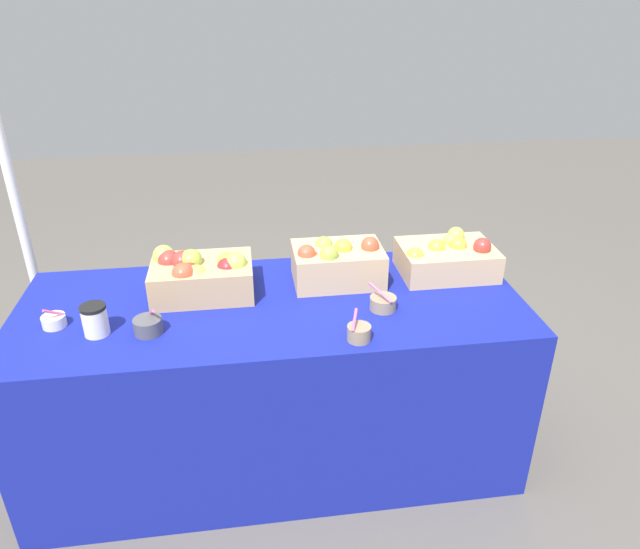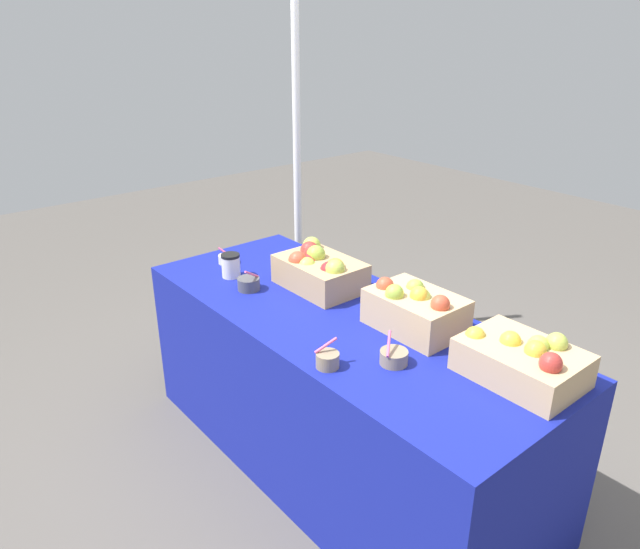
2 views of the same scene
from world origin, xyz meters
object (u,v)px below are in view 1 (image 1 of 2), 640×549
(sample_bowl_far, at_px, (359,333))
(coffee_cup, at_px, (95,320))
(tent_pole, at_px, (12,187))
(sample_bowl_extra, at_px, (383,303))
(apple_crate_right, at_px, (202,274))
(sample_bowl_near, at_px, (54,321))
(sample_bowl_mid, at_px, (148,326))
(apple_crate_left, at_px, (447,258))
(apple_crate_middle, at_px, (337,262))

(sample_bowl_far, distance_m, coffee_cup, 0.90)
(coffee_cup, xyz_separation_m, tent_pole, (-0.43, 0.72, 0.25))
(sample_bowl_extra, relative_size, coffee_cup, 0.95)
(coffee_cup, height_order, tent_pole, tent_pole)
(apple_crate_right, bearing_deg, sample_bowl_extra, -17.77)
(sample_bowl_near, bearing_deg, sample_bowl_mid, -15.05)
(sample_bowl_near, bearing_deg, sample_bowl_extra, -2.11)
(apple_crate_left, bearing_deg, sample_bowl_near, -171.81)
(coffee_cup, bearing_deg, sample_bowl_mid, -5.82)
(coffee_cup, bearing_deg, tent_pole, 120.93)
(sample_bowl_extra, bearing_deg, coffee_cup, -178.38)
(apple_crate_right, xyz_separation_m, sample_bowl_far, (0.53, -0.40, -0.06))
(apple_crate_left, relative_size, sample_bowl_near, 4.33)
(sample_bowl_near, height_order, sample_bowl_mid, sample_bowl_mid)
(apple_crate_middle, xyz_separation_m, sample_bowl_near, (-1.04, -0.20, -0.06))
(apple_crate_middle, distance_m, tent_pole, 1.41)
(sample_bowl_mid, distance_m, sample_bowl_far, 0.72)
(sample_bowl_far, height_order, sample_bowl_extra, sample_bowl_extra)
(sample_bowl_mid, bearing_deg, apple_crate_right, 55.81)
(sample_bowl_near, xyz_separation_m, sample_bowl_extra, (1.17, -0.04, 0.00))
(sample_bowl_near, bearing_deg, sample_bowl_far, -12.63)
(sample_bowl_extra, bearing_deg, sample_bowl_near, 177.89)
(sample_bowl_far, relative_size, coffee_cup, 0.91)
(apple_crate_left, distance_m, sample_bowl_mid, 1.20)
(apple_crate_right, xyz_separation_m, sample_bowl_mid, (-0.18, -0.26, -0.06))
(apple_crate_left, bearing_deg, apple_crate_middle, -178.38)
(sample_bowl_far, height_order, tent_pole, tent_pole)
(coffee_cup, bearing_deg, sample_bowl_far, -10.38)
(tent_pole, bearing_deg, apple_crate_left, -13.85)
(sample_bowl_far, bearing_deg, apple_crate_left, 44.40)
(apple_crate_right, bearing_deg, sample_bowl_near, -161.61)
(apple_crate_left, height_order, tent_pole, tent_pole)
(apple_crate_left, relative_size, apple_crate_right, 1.00)
(sample_bowl_near, height_order, tent_pole, tent_pole)
(sample_bowl_far, relative_size, sample_bowl_extra, 0.96)
(apple_crate_left, bearing_deg, coffee_cup, -167.91)
(sample_bowl_far, distance_m, sample_bowl_extra, 0.23)
(sample_bowl_extra, bearing_deg, apple_crate_middle, 118.20)
(apple_crate_left, bearing_deg, tent_pole, 166.15)
(apple_crate_middle, bearing_deg, apple_crate_left, 1.62)
(apple_crate_left, relative_size, coffee_cup, 3.45)
(coffee_cup, bearing_deg, apple_crate_left, 12.09)
(apple_crate_middle, relative_size, tent_pole, 0.17)
(sample_bowl_mid, bearing_deg, coffee_cup, 174.18)
(sample_bowl_near, bearing_deg, coffee_cup, -24.38)
(apple_crate_right, distance_m, sample_bowl_extra, 0.70)
(apple_crate_right, height_order, sample_bowl_extra, apple_crate_right)
(apple_crate_middle, bearing_deg, sample_bowl_mid, -157.51)
(coffee_cup, relative_size, tent_pole, 0.05)
(sample_bowl_near, distance_m, coffee_cup, 0.18)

